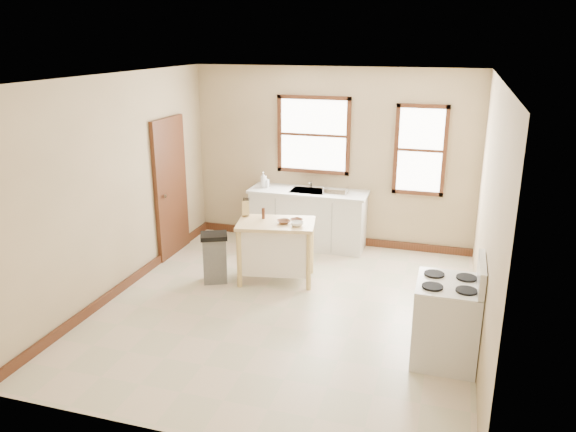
% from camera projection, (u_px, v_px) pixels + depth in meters
% --- Properties ---
extents(floor, '(5.00, 5.00, 0.00)m').
position_uv_depth(floor, '(285.00, 308.00, 6.99)').
color(floor, beige).
rests_on(floor, ground).
extents(ceiling, '(5.00, 5.00, 0.00)m').
position_uv_depth(ceiling, '(285.00, 77.00, 6.13)').
color(ceiling, white).
rests_on(ceiling, ground).
extents(wall_back, '(4.50, 0.04, 2.80)m').
position_uv_depth(wall_back, '(332.00, 158.00, 8.84)').
color(wall_back, tan).
rests_on(wall_back, ground).
extents(wall_left, '(0.04, 5.00, 2.80)m').
position_uv_depth(wall_left, '(118.00, 186.00, 7.18)').
color(wall_left, tan).
rests_on(wall_left, ground).
extents(wall_right, '(0.04, 5.00, 2.80)m').
position_uv_depth(wall_right, '(488.00, 217.00, 5.94)').
color(wall_right, tan).
rests_on(wall_right, ground).
extents(window_main, '(1.17, 0.06, 1.22)m').
position_uv_depth(window_main, '(314.00, 135.00, 8.79)').
color(window_main, '#3F2111').
rests_on(window_main, wall_back).
extents(window_side, '(0.77, 0.06, 1.37)m').
position_uv_depth(window_side, '(420.00, 150.00, 8.38)').
color(window_side, '#3F2111').
rests_on(window_side, wall_back).
extents(door_left, '(0.06, 0.90, 2.10)m').
position_uv_depth(door_left, '(171.00, 188.00, 8.46)').
color(door_left, '#3F2111').
rests_on(door_left, ground).
extents(baseboard_back, '(4.50, 0.04, 0.12)m').
position_uv_depth(baseboard_back, '(330.00, 238.00, 9.22)').
color(baseboard_back, '#3F2111').
rests_on(baseboard_back, ground).
extents(baseboard_left, '(0.04, 5.00, 0.12)m').
position_uv_depth(baseboard_left, '(129.00, 282.00, 7.58)').
color(baseboard_left, '#3F2111').
rests_on(baseboard_left, ground).
extents(sink_counter, '(1.86, 0.62, 0.92)m').
position_uv_depth(sink_counter, '(308.00, 218.00, 8.93)').
color(sink_counter, silver).
rests_on(sink_counter, ground).
extents(faucet, '(0.03, 0.03, 0.22)m').
position_uv_depth(faucet, '(311.00, 181.00, 8.92)').
color(faucet, silver).
rests_on(faucet, sink_counter).
extents(soap_bottle_a, '(0.11, 0.12, 0.26)m').
position_uv_depth(soap_bottle_a, '(263.00, 180.00, 8.93)').
color(soap_bottle_a, '#B2B2B2').
rests_on(soap_bottle_a, sink_counter).
extents(soap_bottle_b, '(0.09, 0.09, 0.19)m').
position_uv_depth(soap_bottle_b, '(266.00, 182.00, 8.95)').
color(soap_bottle_b, '#B2B2B2').
rests_on(soap_bottle_b, sink_counter).
extents(dish_rack, '(0.44, 0.40, 0.09)m').
position_uv_depth(dish_rack, '(336.00, 190.00, 8.63)').
color(dish_rack, silver).
rests_on(dish_rack, sink_counter).
extents(kitchen_island, '(1.14, 0.84, 0.84)m').
position_uv_depth(kitchen_island, '(276.00, 251.00, 7.67)').
color(kitchen_island, '#DDBC82').
rests_on(kitchen_island, ground).
extents(knife_block, '(0.13, 0.13, 0.20)m').
position_uv_depth(knife_block, '(246.00, 209.00, 7.78)').
color(knife_block, tan).
rests_on(knife_block, kitchen_island).
extents(pepper_grinder, '(0.05, 0.05, 0.15)m').
position_uv_depth(pepper_grinder, '(263.00, 213.00, 7.66)').
color(pepper_grinder, '#422011').
rests_on(pepper_grinder, kitchen_island).
extents(bowl_a, '(0.24, 0.24, 0.04)m').
position_uv_depth(bowl_a, '(284.00, 222.00, 7.49)').
color(bowl_a, brown).
rests_on(bowl_a, kitchen_island).
extents(bowl_b, '(0.22, 0.22, 0.04)m').
position_uv_depth(bowl_b, '(296.00, 220.00, 7.56)').
color(bowl_b, brown).
rests_on(bowl_b, kitchen_island).
extents(bowl_c, '(0.19, 0.19, 0.05)m').
position_uv_depth(bowl_c, '(297.00, 224.00, 7.38)').
color(bowl_c, white).
rests_on(bowl_c, kitchen_island).
extents(trash_bin, '(0.45, 0.42, 0.69)m').
position_uv_depth(trash_bin, '(215.00, 258.00, 7.65)').
color(trash_bin, slate).
rests_on(trash_bin, ground).
extents(gas_stove, '(0.70, 0.71, 1.14)m').
position_uv_depth(gas_stove, '(447.00, 310.00, 5.71)').
color(gas_stove, silver).
rests_on(gas_stove, ground).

